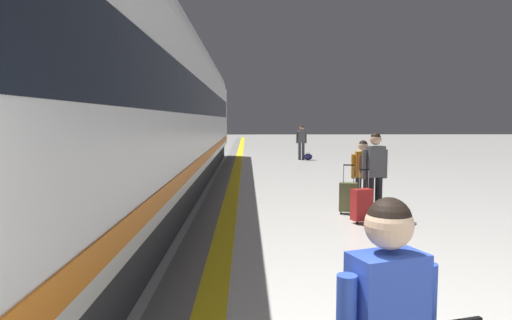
# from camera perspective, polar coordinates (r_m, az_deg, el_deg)

# --- Properties ---
(safety_line_strip) EXTENTS (0.36, 80.00, 0.01)m
(safety_line_strip) POSITION_cam_1_polar(r_m,az_deg,el_deg) (10.80, -3.26, -5.50)
(safety_line_strip) COLOR yellow
(safety_line_strip) RESTS_ON ground
(tactile_edge_band) EXTENTS (0.66, 80.00, 0.01)m
(tactile_edge_band) POSITION_cam_1_polar(r_m,az_deg,el_deg) (10.82, -5.12, -5.50)
(tactile_edge_band) COLOR slate
(tactile_edge_band) RESTS_ON ground
(high_speed_train) EXTENTS (2.94, 33.45, 4.97)m
(high_speed_train) POSITION_cam_1_polar(r_m,az_deg,el_deg) (9.58, -16.71, 7.96)
(high_speed_train) COLOR #38383D
(high_speed_train) RESTS_ON ground
(passenger_near) EXTENTS (0.49, 0.31, 1.55)m
(passenger_near) POSITION_cam_1_polar(r_m,az_deg,el_deg) (9.89, 13.24, -1.23)
(passenger_near) COLOR #383842
(passenger_near) RESTS_ON ground
(suitcase_near) EXTENTS (0.42, 0.31, 1.06)m
(suitcase_near) POSITION_cam_1_polar(r_m,az_deg,el_deg) (9.80, 11.50, -4.56)
(suitcase_near) COLOR #596038
(suitcase_near) RESTS_ON ground
(passenger_mid) EXTENTS (0.53, 0.27, 1.73)m
(passenger_mid) POSITION_cam_1_polar(r_m,az_deg,el_deg) (9.26, 14.69, -1.17)
(passenger_mid) COLOR black
(passenger_mid) RESTS_ON ground
(suitcase_mid) EXTENTS (0.43, 0.34, 1.05)m
(suitcase_mid) POSITION_cam_1_polar(r_m,az_deg,el_deg) (9.00, 13.11, -5.46)
(suitcase_mid) COLOR #A51E1E
(suitcase_mid) RESTS_ON ground
(passenger_far) EXTENTS (0.53, 0.23, 1.71)m
(passenger_far) POSITION_cam_1_polar(r_m,az_deg,el_deg) (22.60, 5.72, 2.54)
(passenger_far) COLOR #383842
(passenger_far) RESTS_ON ground
(duffel_bag_far) EXTENTS (0.44, 0.26, 0.36)m
(duffel_bag_far) POSITION_cam_1_polar(r_m,az_deg,el_deg) (22.59, 6.54, 0.40)
(duffel_bag_far) COLOR navy
(duffel_bag_far) RESTS_ON ground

